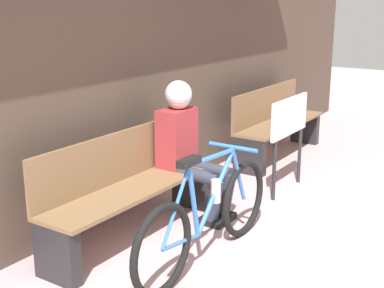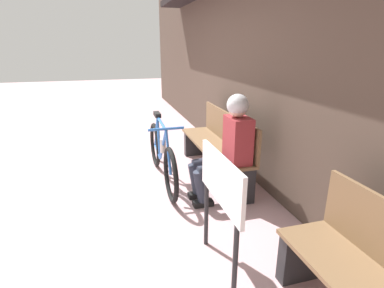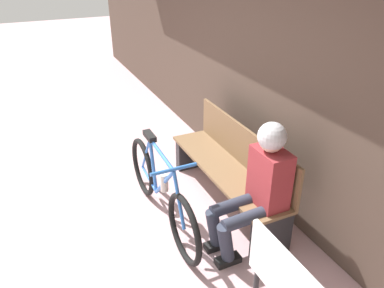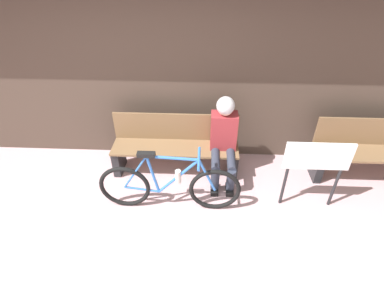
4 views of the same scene
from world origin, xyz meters
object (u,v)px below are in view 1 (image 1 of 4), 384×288
bicycle (208,217)px  park_bench_near (128,190)px  person_seated (187,140)px  signboard (289,124)px  park_bench_far (276,125)px

bicycle → park_bench_near: bearing=89.5°
person_seated → signboard: person_seated is taller
person_seated → park_bench_far: 2.10m
park_bench_near → park_bench_far: size_ratio=1.03×
park_bench_far → signboard: signboard is taller
person_seated → park_bench_far: size_ratio=0.71×
park_bench_near → bicycle: bicycle is taller
person_seated → signboard: size_ratio=1.26×
park_bench_near → person_seated: size_ratio=1.45×
bicycle → person_seated: person_seated is taller
park_bench_near → signboard: size_ratio=1.83×
park_bench_near → park_bench_far: (2.72, -0.00, -0.00)m
bicycle → signboard: signboard is taller
park_bench_far → signboard: bearing=-149.9°
park_bench_near → bicycle: bearing=-90.5°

